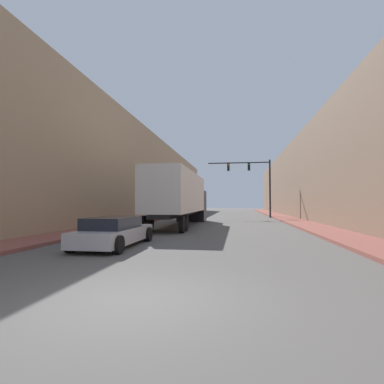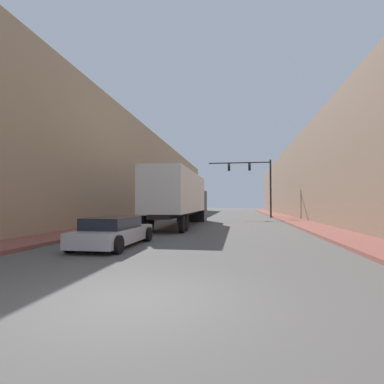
{
  "view_description": "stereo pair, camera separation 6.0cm",
  "coord_description": "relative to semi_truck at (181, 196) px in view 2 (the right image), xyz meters",
  "views": [
    {
      "loc": [
        1.8,
        -5.1,
        1.74
      ],
      "look_at": [
        -0.75,
        11.77,
        2.37
      ],
      "focal_mm": 28.0,
      "sensor_mm": 36.0,
      "label": 1
    },
    {
      "loc": [
        1.86,
        -5.1,
        1.74
      ],
      "look_at": [
        -0.75,
        11.77,
        2.37
      ],
      "focal_mm": 28.0,
      "sensor_mm": 36.0,
      "label": 2
    }
  ],
  "objects": [
    {
      "name": "ground_plane",
      "position": [
        2.5,
        -17.57,
        -2.25
      ],
      "size": [
        200.0,
        200.0,
        0.0
      ],
      "primitive_type": "plane",
      "color": "#565451"
    },
    {
      "name": "sidewalk_right",
      "position": [
        9.52,
        12.43,
        -2.18
      ],
      "size": [
        2.34,
        80.0,
        0.15
      ],
      "color": "brown",
      "rests_on": "ground"
    },
    {
      "name": "sidewalk_left",
      "position": [
        -4.52,
        12.43,
        -2.18
      ],
      "size": [
        2.34,
        80.0,
        0.15
      ],
      "color": "brown",
      "rests_on": "ground"
    },
    {
      "name": "building_right",
      "position": [
        13.69,
        12.43,
        2.26
      ],
      "size": [
        6.0,
        80.0,
        9.03
      ],
      "color": "#846B56",
      "rests_on": "ground"
    },
    {
      "name": "building_left",
      "position": [
        -8.68,
        12.43,
        2.87
      ],
      "size": [
        6.0,
        80.0,
        10.25
      ],
      "color": "tan",
      "rests_on": "ground"
    },
    {
      "name": "semi_truck",
      "position": [
        0.0,
        0.0,
        0.0
      ],
      "size": [
        2.57,
        13.69,
        3.92
      ],
      "color": "silver",
      "rests_on": "ground"
    },
    {
      "name": "sedan_car",
      "position": [
        -0.59,
        -11.21,
        -1.67
      ],
      "size": [
        1.98,
        4.76,
        1.19
      ],
      "color": "#B7B7BC",
      "rests_on": "ground"
    },
    {
      "name": "traffic_signal_gantry",
      "position": [
        6.45,
        14.01,
        2.58
      ],
      "size": [
        7.5,
        0.35,
        6.93
      ],
      "color": "black",
      "rests_on": "ground"
    }
  ]
}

